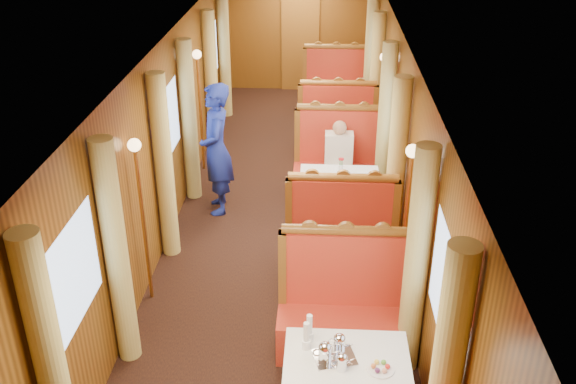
# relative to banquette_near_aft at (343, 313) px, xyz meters

# --- Properties ---
(floor) EXTENTS (3.00, 12.00, 0.01)m
(floor) POSITION_rel_banquette_near_aft_xyz_m (-0.75, 2.49, -0.42)
(floor) COLOR black
(floor) RESTS_ON ground
(ceiling) EXTENTS (3.00, 12.00, 0.01)m
(ceiling) POSITION_rel_banquette_near_aft_xyz_m (-0.75, 2.49, 2.08)
(ceiling) COLOR silver
(ceiling) RESTS_ON wall_left
(wall_far) EXTENTS (3.00, 0.01, 2.50)m
(wall_far) POSITION_rel_banquette_near_aft_xyz_m (-0.75, 8.49, 0.83)
(wall_far) COLOR brown
(wall_far) RESTS_ON floor
(wall_left) EXTENTS (0.01, 12.00, 2.50)m
(wall_left) POSITION_rel_banquette_near_aft_xyz_m (-2.25, 2.49, 0.83)
(wall_left) COLOR brown
(wall_left) RESTS_ON floor
(wall_right) EXTENTS (0.01, 12.00, 2.50)m
(wall_right) POSITION_rel_banquette_near_aft_xyz_m (0.75, 2.49, 0.83)
(wall_right) COLOR brown
(wall_right) RESTS_ON floor
(doorway_far) EXTENTS (0.80, 0.04, 2.00)m
(doorway_far) POSITION_rel_banquette_near_aft_xyz_m (-0.75, 8.46, 0.58)
(doorway_far) COLOR #8F5A21
(doorway_far) RESTS_ON floor
(banquette_near_aft) EXTENTS (1.30, 0.55, 1.34)m
(banquette_near_aft) POSITION_rel_banquette_near_aft_xyz_m (0.00, 0.00, 0.00)
(banquette_near_aft) COLOR #B11319
(banquette_near_aft) RESTS_ON floor
(table_mid) EXTENTS (1.05, 0.72, 0.75)m
(table_mid) POSITION_rel_banquette_near_aft_xyz_m (0.00, 2.49, -0.05)
(table_mid) COLOR white
(table_mid) RESTS_ON floor
(banquette_mid_fwd) EXTENTS (1.30, 0.55, 1.34)m
(banquette_mid_fwd) POSITION_rel_banquette_near_aft_xyz_m (0.00, 1.47, 0.00)
(banquette_mid_fwd) COLOR #B11319
(banquette_mid_fwd) RESTS_ON floor
(banquette_mid_aft) EXTENTS (1.30, 0.55, 1.34)m
(banquette_mid_aft) POSITION_rel_banquette_near_aft_xyz_m (0.00, 3.50, 0.00)
(banquette_mid_aft) COLOR #B11319
(banquette_mid_aft) RESTS_ON floor
(table_far) EXTENTS (1.05, 0.72, 0.75)m
(table_far) POSITION_rel_banquette_near_aft_xyz_m (0.00, 5.99, -0.05)
(table_far) COLOR white
(table_far) RESTS_ON floor
(banquette_far_fwd) EXTENTS (1.30, 0.55, 1.34)m
(banquette_far_fwd) POSITION_rel_banquette_near_aft_xyz_m (0.00, 4.97, 0.00)
(banquette_far_fwd) COLOR #B11319
(banquette_far_fwd) RESTS_ON floor
(banquette_far_aft) EXTENTS (1.30, 0.55, 1.34)m
(banquette_far_aft) POSITION_rel_banquette_near_aft_xyz_m (0.00, 7.00, 0.00)
(banquette_far_aft) COLOR #B11319
(banquette_far_aft) RESTS_ON floor
(tea_tray) EXTENTS (0.39, 0.34, 0.01)m
(tea_tray) POSITION_rel_banquette_near_aft_xyz_m (-0.10, -1.03, 0.33)
(tea_tray) COLOR silver
(tea_tray) RESTS_ON table_near
(teapot_left) EXTENTS (0.19, 0.14, 0.15)m
(teapot_left) POSITION_rel_banquette_near_aft_xyz_m (-0.19, -1.08, 0.40)
(teapot_left) COLOR silver
(teapot_left) RESTS_ON tea_tray
(teapot_right) EXTENTS (0.17, 0.14, 0.13)m
(teapot_right) POSITION_rel_banquette_near_aft_xyz_m (-0.05, -1.16, 0.39)
(teapot_right) COLOR silver
(teapot_right) RESTS_ON tea_tray
(teapot_back) EXTENTS (0.21, 0.18, 0.14)m
(teapot_back) POSITION_rel_banquette_near_aft_xyz_m (-0.07, -0.96, 0.40)
(teapot_back) COLOR silver
(teapot_back) RESTS_ON tea_tray
(fruit_plate) EXTENTS (0.23, 0.23, 0.05)m
(fruit_plate) POSITION_rel_banquette_near_aft_xyz_m (0.27, -1.15, 0.35)
(fruit_plate) COLOR white
(fruit_plate) RESTS_ON table_near
(cup_inboard) EXTENTS (0.08, 0.08, 0.26)m
(cup_inboard) POSITION_rel_banquette_near_aft_xyz_m (-0.34, -0.92, 0.43)
(cup_inboard) COLOR white
(cup_inboard) RESTS_ON table_near
(cup_outboard) EXTENTS (0.08, 0.08, 0.26)m
(cup_outboard) POSITION_rel_banquette_near_aft_xyz_m (-0.32, -0.82, 0.43)
(cup_outboard) COLOR white
(cup_outboard) RESTS_ON table_near
(rose_vase_mid) EXTENTS (0.06, 0.06, 0.36)m
(rose_vase_mid) POSITION_rel_banquette_near_aft_xyz_m (0.01, 2.52, 0.50)
(rose_vase_mid) COLOR silver
(rose_vase_mid) RESTS_ON table_mid
(rose_vase_far) EXTENTS (0.06, 0.06, 0.36)m
(rose_vase_far) POSITION_rel_banquette_near_aft_xyz_m (0.01, 5.98, 0.50)
(rose_vase_far) COLOR silver
(rose_vase_far) RESTS_ON table_far
(window_left_near) EXTENTS (0.01, 1.20, 0.90)m
(window_left_near) POSITION_rel_banquette_near_aft_xyz_m (-2.24, -1.01, 1.03)
(window_left_near) COLOR #92ADD2
(window_left_near) RESTS_ON wall_left
(curtain_left_near_a) EXTENTS (0.22, 0.22, 2.35)m
(curtain_left_near_a) POSITION_rel_banquette_near_aft_xyz_m (-2.13, -1.79, 0.75)
(curtain_left_near_a) COLOR tan
(curtain_left_near_a) RESTS_ON floor
(curtain_left_near_b) EXTENTS (0.22, 0.22, 2.35)m
(curtain_left_near_b) POSITION_rel_banquette_near_aft_xyz_m (-2.13, -0.23, 0.75)
(curtain_left_near_b) COLOR tan
(curtain_left_near_b) RESTS_ON floor
(window_right_near) EXTENTS (0.01, 1.20, 0.90)m
(window_right_near) POSITION_rel_banquette_near_aft_xyz_m (0.74, -1.01, 1.03)
(window_right_near) COLOR #92ADD2
(window_right_near) RESTS_ON wall_right
(curtain_right_near_b) EXTENTS (0.22, 0.22, 2.35)m
(curtain_right_near_b) POSITION_rel_banquette_near_aft_xyz_m (0.63, -0.23, 0.75)
(curtain_right_near_b) COLOR tan
(curtain_right_near_b) RESTS_ON floor
(window_left_mid) EXTENTS (0.01, 1.20, 0.90)m
(window_left_mid) POSITION_rel_banquette_near_aft_xyz_m (-2.24, 2.49, 1.03)
(window_left_mid) COLOR #92ADD2
(window_left_mid) RESTS_ON wall_left
(curtain_left_mid_a) EXTENTS (0.22, 0.22, 2.35)m
(curtain_left_mid_a) POSITION_rel_banquette_near_aft_xyz_m (-2.13, 1.71, 0.75)
(curtain_left_mid_a) COLOR tan
(curtain_left_mid_a) RESTS_ON floor
(curtain_left_mid_b) EXTENTS (0.22, 0.22, 2.35)m
(curtain_left_mid_b) POSITION_rel_banquette_near_aft_xyz_m (-2.13, 3.27, 0.75)
(curtain_left_mid_b) COLOR tan
(curtain_left_mid_b) RESTS_ON floor
(window_right_mid) EXTENTS (0.01, 1.20, 0.90)m
(window_right_mid) POSITION_rel_banquette_near_aft_xyz_m (0.74, 2.49, 1.03)
(window_right_mid) COLOR #92ADD2
(window_right_mid) RESTS_ON wall_right
(curtain_right_mid_a) EXTENTS (0.22, 0.22, 2.35)m
(curtain_right_mid_a) POSITION_rel_banquette_near_aft_xyz_m (0.63, 1.71, 0.75)
(curtain_right_mid_a) COLOR tan
(curtain_right_mid_a) RESTS_ON floor
(curtain_right_mid_b) EXTENTS (0.22, 0.22, 2.35)m
(curtain_right_mid_b) POSITION_rel_banquette_near_aft_xyz_m (0.63, 3.27, 0.75)
(curtain_right_mid_b) COLOR tan
(curtain_right_mid_b) RESTS_ON floor
(window_left_far) EXTENTS (0.01, 1.20, 0.90)m
(window_left_far) POSITION_rel_banquette_near_aft_xyz_m (-2.24, 5.99, 1.03)
(window_left_far) COLOR #92ADD2
(window_left_far) RESTS_ON wall_left
(curtain_left_far_a) EXTENTS (0.22, 0.22, 2.35)m
(curtain_left_far_a) POSITION_rel_banquette_near_aft_xyz_m (-2.13, 5.21, 0.75)
(curtain_left_far_a) COLOR tan
(curtain_left_far_a) RESTS_ON floor
(curtain_left_far_b) EXTENTS (0.22, 0.22, 2.35)m
(curtain_left_far_b) POSITION_rel_banquette_near_aft_xyz_m (-2.13, 6.77, 0.75)
(curtain_left_far_b) COLOR tan
(curtain_left_far_b) RESTS_ON floor
(window_right_far) EXTENTS (0.01, 1.20, 0.90)m
(window_right_far) POSITION_rel_banquette_near_aft_xyz_m (0.74, 5.99, 1.03)
(window_right_far) COLOR #92ADD2
(window_right_far) RESTS_ON wall_right
(curtain_right_far_a) EXTENTS (0.22, 0.22, 2.35)m
(curtain_right_far_a) POSITION_rel_banquette_near_aft_xyz_m (0.63, 5.21, 0.75)
(curtain_right_far_a) COLOR tan
(curtain_right_far_a) RESTS_ON floor
(curtain_right_far_b) EXTENTS (0.22, 0.22, 2.35)m
(curtain_right_far_b) POSITION_rel_banquette_near_aft_xyz_m (0.63, 6.77, 0.75)
(curtain_right_far_b) COLOR tan
(curtain_right_far_b) RESTS_ON floor
(sconce_left_fore) EXTENTS (0.14, 0.14, 1.95)m
(sconce_left_fore) POSITION_rel_banquette_near_aft_xyz_m (-2.15, 0.74, 0.96)
(sconce_left_fore) COLOR #BF8C3F
(sconce_left_fore) RESTS_ON floor
(sconce_right_fore) EXTENTS (0.14, 0.14, 1.95)m
(sconce_right_fore) POSITION_rel_banquette_near_aft_xyz_m (0.65, 0.74, 0.96)
(sconce_right_fore) COLOR #BF8C3F
(sconce_right_fore) RESTS_ON floor
(sconce_left_aft) EXTENTS (0.14, 0.14, 1.95)m
(sconce_left_aft) POSITION_rel_banquette_near_aft_xyz_m (-2.15, 4.24, 0.96)
(sconce_left_aft) COLOR #BF8C3F
(sconce_left_aft) RESTS_ON floor
(sconce_right_aft) EXTENTS (0.14, 0.14, 1.95)m
(sconce_right_aft) POSITION_rel_banquette_near_aft_xyz_m (0.65, 4.24, 0.96)
(sconce_right_aft) COLOR #BF8C3F
(sconce_right_aft) RESTS_ON floor
(steward) EXTENTS (0.57, 0.75, 1.86)m
(steward) POSITION_rel_banquette_near_aft_xyz_m (-1.69, 2.86, 0.51)
(steward) COLOR navy
(steward) RESTS_ON floor
(passenger) EXTENTS (0.40, 0.44, 0.76)m
(passenger) POSITION_rel_banquette_near_aft_xyz_m (-0.00, 3.28, 0.32)
(passenger) COLOR beige
(passenger) RESTS_ON banquette_mid_aft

